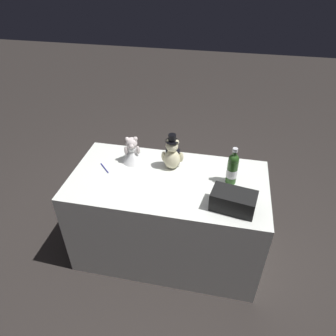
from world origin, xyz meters
TOP-DOWN VIEW (x-y plane):
  - ground_plane at (0.00, 0.00)m, footprint 12.00×12.00m
  - reception_table at (0.00, 0.00)m, footprint 1.41×0.73m
  - teddy_bear_groom at (0.00, 0.16)m, footprint 0.16×0.15m
  - teddy_bear_bride at (-0.31, 0.18)m, footprint 0.17×0.21m
  - champagne_bottle at (0.44, 0.06)m, footprint 0.07×0.07m
  - signing_pen at (-0.49, 0.04)m, footprint 0.10×0.11m
  - gift_case_black at (0.46, -0.21)m, footprint 0.30×0.20m

SIDE VIEW (x-z plane):
  - ground_plane at x=0.00m, z-range 0.00..0.00m
  - reception_table at x=0.00m, z-range 0.00..0.75m
  - signing_pen at x=-0.49m, z-range 0.75..0.76m
  - gift_case_black at x=0.46m, z-range 0.75..0.88m
  - teddy_bear_bride at x=-0.31m, z-range 0.74..0.95m
  - teddy_bear_groom at x=0.00m, z-range 0.72..1.00m
  - champagne_bottle at x=0.44m, z-range 0.73..1.01m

